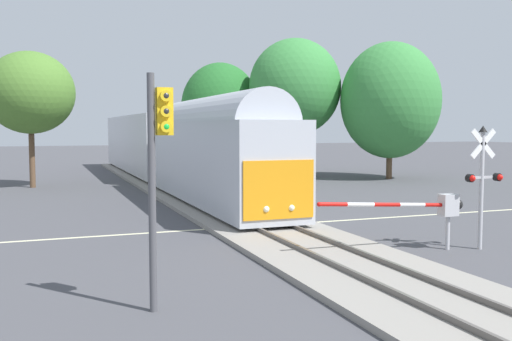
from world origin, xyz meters
name	(u,v)px	position (x,y,z in m)	size (l,w,h in m)	color
ground_plane	(257,226)	(0.00, 0.00, 0.00)	(220.00, 220.00, 0.00)	#47474C
road_centre_stripe	(257,226)	(0.00, 0.00, 0.00)	(44.00, 0.20, 0.01)	beige
railway_track	(257,224)	(0.00, 0.00, 0.10)	(4.40, 80.00, 0.32)	gray
commuter_train	(168,145)	(0.00, 17.17, 2.79)	(3.04, 41.87, 5.16)	#B2B7C1
crossing_gate_near	(435,207)	(3.68, -6.30, 1.41)	(5.24, 0.40, 1.80)	#B7B7BC
crossing_signal_mast	(483,174)	(5.21, -6.67, 2.44)	(1.36, 0.44, 4.00)	#B2B2B7
traffic_signal_far_side	(286,132)	(5.06, 8.72, 3.68)	(0.53, 0.38, 5.49)	#4C4C51
traffic_signal_near_left	(158,153)	(-5.73, -9.24, 3.40)	(0.53, 0.38, 5.07)	#4C4C51
elm_centre_background	(220,107)	(6.03, 24.60, 5.65)	(6.47, 6.47, 9.30)	#4C3828
maple_right_background	(390,100)	(17.06, 16.34, 6.02)	(7.59, 7.59, 10.45)	brown
oak_behind_train	(30,93)	(-8.60, 19.05, 6.19)	(5.68, 5.68, 8.88)	brown
oak_far_right	(295,87)	(10.93, 20.46, 7.14)	(7.28, 7.28, 10.96)	brown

